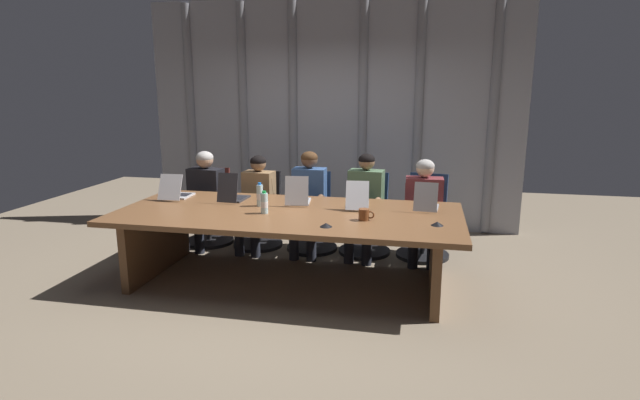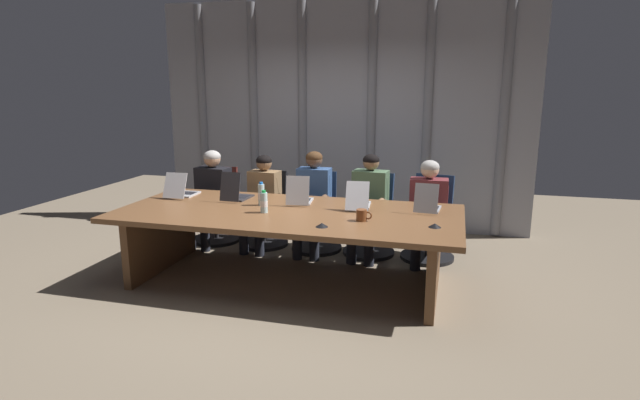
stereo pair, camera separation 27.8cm
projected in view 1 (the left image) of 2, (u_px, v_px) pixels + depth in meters
The scene contains 23 objects.
ground_plane at pixel (289, 282), 5.05m from camera, with size 10.12×10.12×0.00m, color #7F705B.
conference_table at pixel (288, 227), 4.92m from camera, with size 3.33×1.47×0.72m.
curtain_backdrop at pixel (331, 115), 6.84m from camera, with size 5.06×0.17×3.04m.
laptop_left_end at pixel (177, 193), 5.47m from camera, with size 0.26×0.43×0.28m.
laptop_left_mid at pixel (233, 195), 5.34m from camera, with size 0.23×0.41×0.32m.
laptop_center at pixel (298, 198), 5.20m from camera, with size 0.28×0.41×0.31m.
laptop_right_mid at pixel (358, 201), 5.07m from camera, with size 0.27×0.47×0.28m.
laptop_right_end at pixel (426, 204), 4.95m from camera, with size 0.25×0.40×0.29m.
office_chair_left_end at pixel (210, 215), 6.29m from camera, with size 0.60×0.60×0.91m.
office_chair_left_mid at pixel (259, 218), 6.16m from camera, with size 0.60×0.60×0.89m.
office_chair_center at pixel (312, 221), 6.03m from camera, with size 0.60×0.60×0.91m.
office_chair_right_mid at pixel (366, 223), 5.90m from camera, with size 0.60×0.60×0.92m.
office_chair_right_end at pixel (424, 226), 5.77m from camera, with size 0.60×0.61×0.93m.
person_left_end at pixel (203, 192), 6.08m from camera, with size 0.46×0.57×1.15m.
person_left_mid at pixel (256, 198), 5.94m from camera, with size 0.39×0.56×1.11m.
person_center at pixel (308, 197), 5.82m from camera, with size 0.39×0.55×1.18m.
person_right_mid at pixel (364, 200), 5.69m from camera, with size 0.43×0.57×1.17m.
person_right_end at pixel (424, 204), 5.56m from camera, with size 0.43×0.55×1.13m.
water_bottle_primary at pixel (264, 203), 4.80m from camera, with size 0.07×0.07×0.22m.
water_bottle_secondary at pixel (260, 195), 5.09m from camera, with size 0.07×0.07×0.24m.
coffee_mug_near at pixel (364, 215), 4.56m from camera, with size 0.14×0.10×0.10m.
conference_mic_left_side at pixel (326, 225), 4.35m from camera, with size 0.11×0.11×0.04m, color black.
conference_mic_middle at pixel (437, 224), 4.39m from camera, with size 0.11×0.11×0.04m, color black.
Camera 1 is at (1.27, -4.58, 1.91)m, focal length 28.37 mm.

